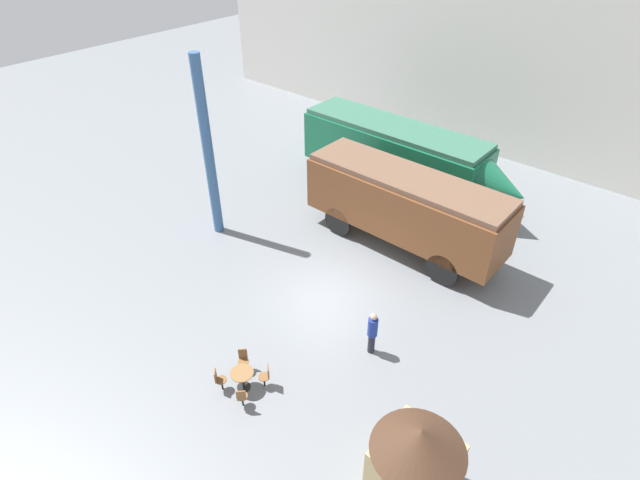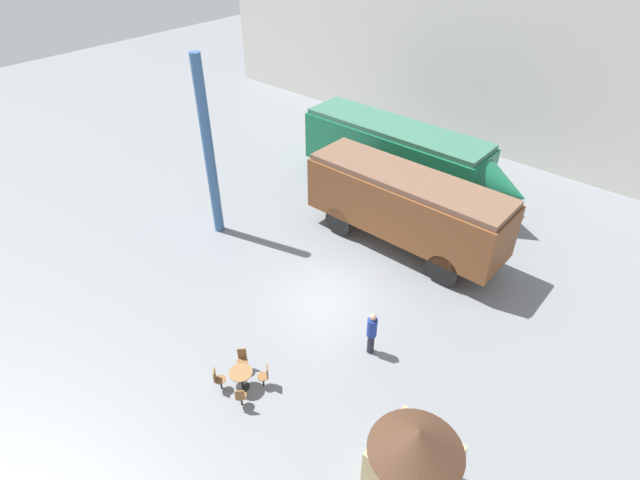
{
  "view_description": "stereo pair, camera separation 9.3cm",
  "coord_description": "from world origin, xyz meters",
  "px_view_note": "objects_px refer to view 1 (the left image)",
  "views": [
    {
      "loc": [
        9.23,
        -11.14,
        13.2
      ],
      "look_at": [
        -1.15,
        1.0,
        1.6
      ],
      "focal_mm": 28.0,
      "sensor_mm": 36.0,
      "label": 1
    },
    {
      "loc": [
        9.3,
        -11.08,
        13.2
      ],
      "look_at": [
        -1.15,
        1.0,
        1.6
      ],
      "focal_mm": 28.0,
      "sensor_mm": 36.0,
      "label": 2
    }
  ],
  "objects_px": {
    "passenger_coach_wooden": "(405,203)",
    "visitor_person": "(372,331)",
    "streamlined_locomotive": "(406,156)",
    "ticket_kiosk": "(415,462)",
    "cafe_table_near": "(242,376)",
    "cafe_chair_0": "(243,359)"
  },
  "relations": [
    {
      "from": "passenger_coach_wooden",
      "to": "visitor_person",
      "type": "bearing_deg",
      "value": -66.01
    },
    {
      "from": "streamlined_locomotive",
      "to": "passenger_coach_wooden",
      "type": "bearing_deg",
      "value": -58.22
    },
    {
      "from": "streamlined_locomotive",
      "to": "ticket_kiosk",
      "type": "relative_size",
      "value": 3.9
    },
    {
      "from": "streamlined_locomotive",
      "to": "ticket_kiosk",
      "type": "xyz_separation_m",
      "value": [
        8.84,
        -13.39,
        -0.33
      ]
    },
    {
      "from": "passenger_coach_wooden",
      "to": "cafe_table_near",
      "type": "xyz_separation_m",
      "value": [
        0.42,
        -9.76,
        -1.62
      ]
    },
    {
      "from": "streamlined_locomotive",
      "to": "passenger_coach_wooden",
      "type": "distance_m",
      "value": 4.79
    },
    {
      "from": "streamlined_locomotive",
      "to": "visitor_person",
      "type": "bearing_deg",
      "value": -62.69
    },
    {
      "from": "passenger_coach_wooden",
      "to": "visitor_person",
      "type": "xyz_separation_m",
      "value": [
        2.62,
        -5.88,
        -1.2
      ]
    },
    {
      "from": "passenger_coach_wooden",
      "to": "cafe_chair_0",
      "type": "xyz_separation_m",
      "value": [
        -0.12,
        -9.24,
        -1.64
      ]
    },
    {
      "from": "streamlined_locomotive",
      "to": "ticket_kiosk",
      "type": "bearing_deg",
      "value": -56.56
    },
    {
      "from": "cafe_table_near",
      "to": "passenger_coach_wooden",
      "type": "bearing_deg",
      "value": 92.44
    },
    {
      "from": "streamlined_locomotive",
      "to": "cafe_table_near",
      "type": "height_order",
      "value": "streamlined_locomotive"
    },
    {
      "from": "cafe_table_near",
      "to": "ticket_kiosk",
      "type": "distance_m",
      "value": 6.03
    },
    {
      "from": "streamlined_locomotive",
      "to": "cafe_chair_0",
      "type": "xyz_separation_m",
      "value": [
        2.41,
        -13.31,
        -1.49
      ]
    },
    {
      "from": "passenger_coach_wooden",
      "to": "ticket_kiosk",
      "type": "distance_m",
      "value": 11.26
    },
    {
      "from": "cafe_chair_0",
      "to": "ticket_kiosk",
      "type": "relative_size",
      "value": 0.29
    },
    {
      "from": "cafe_chair_0",
      "to": "visitor_person",
      "type": "bearing_deg",
      "value": 94.96
    },
    {
      "from": "streamlined_locomotive",
      "to": "visitor_person",
      "type": "distance_m",
      "value": 11.25
    },
    {
      "from": "cafe_table_near",
      "to": "visitor_person",
      "type": "distance_m",
      "value": 4.48
    },
    {
      "from": "ticket_kiosk",
      "to": "visitor_person",
      "type": "bearing_deg",
      "value": 137.14
    },
    {
      "from": "visitor_person",
      "to": "ticket_kiosk",
      "type": "height_order",
      "value": "ticket_kiosk"
    },
    {
      "from": "streamlined_locomotive",
      "to": "cafe_table_near",
      "type": "relative_size",
      "value": 15.9
    }
  ]
}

